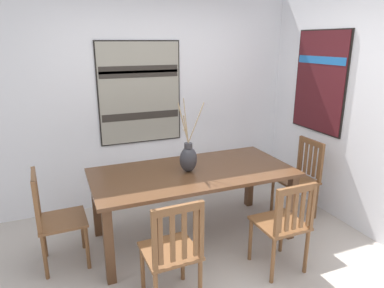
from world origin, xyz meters
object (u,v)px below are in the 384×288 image
at_px(chair_3, 172,251).
at_px(painting_on_side_wall, 320,82).
at_px(chair_2, 284,223).
at_px(chair_0, 55,218).
at_px(chair_1, 300,176).
at_px(centerpiece_vase, 188,157).
at_px(painting_on_back_wall, 140,93).
at_px(dining_table, 193,179).

bearing_deg(chair_3, painting_on_side_wall, 25.73).
xyz_separation_m(chair_2, chair_3, (-1.06, -0.03, 0.01)).
xyz_separation_m(chair_0, chair_1, (2.72, -0.03, 0.01)).
height_order(chair_0, chair_1, chair_0).
relative_size(chair_2, chair_3, 0.96).
relative_size(centerpiece_vase, chair_1, 0.80).
distance_m(centerpiece_vase, chair_3, 1.08).
relative_size(centerpiece_vase, painting_on_back_wall, 0.60).
xyz_separation_m(centerpiece_vase, chair_0, (-1.30, 0.02, -0.42)).
height_order(centerpiece_vase, chair_2, centerpiece_vase).
bearing_deg(centerpiece_vase, chair_0, 179.08).
bearing_deg(centerpiece_vase, chair_1, -0.53).
xyz_separation_m(centerpiece_vase, chair_2, (0.58, -0.84, -0.43)).
relative_size(dining_table, chair_1, 2.22).
bearing_deg(chair_1, chair_2, -135.62).
bearing_deg(chair_2, painting_on_side_wall, 41.21).
distance_m(centerpiece_vase, chair_0, 1.36).
height_order(chair_0, painting_on_side_wall, painting_on_side_wall).
xyz_separation_m(chair_0, chair_2, (1.88, -0.86, -0.00)).
bearing_deg(chair_1, centerpiece_vase, 179.47).
relative_size(centerpiece_vase, painting_on_side_wall, 0.62).
relative_size(chair_2, painting_on_side_wall, 0.74).
xyz_separation_m(chair_0, chair_3, (0.82, -0.89, 0.00)).
distance_m(chair_3, painting_on_side_wall, 2.73).
relative_size(dining_table, painting_on_back_wall, 1.65).
bearing_deg(dining_table, painting_on_side_wall, 7.45).
bearing_deg(dining_table, painting_on_back_wall, 103.17).
xyz_separation_m(centerpiece_vase, chair_1, (1.42, -0.01, -0.42)).
height_order(dining_table, centerpiece_vase, centerpiece_vase).
height_order(dining_table, chair_0, chair_0).
relative_size(chair_3, painting_on_side_wall, 0.77).
xyz_separation_m(chair_1, chair_3, (-1.90, -0.86, -0.00)).
distance_m(chair_1, painting_on_side_wall, 1.16).
height_order(dining_table, chair_2, chair_2).
xyz_separation_m(chair_0, painting_on_side_wall, (3.08, 0.20, 1.08)).
height_order(chair_0, painting_on_back_wall, painting_on_back_wall).
relative_size(chair_2, painting_on_back_wall, 0.72).
xyz_separation_m(chair_2, painting_on_back_wall, (-0.79, 1.92, 0.94)).
bearing_deg(chair_0, chair_2, -24.55).
bearing_deg(chair_1, painting_on_back_wall, 146.08).
bearing_deg(chair_1, painting_on_side_wall, 32.62).
xyz_separation_m(dining_table, chair_2, (0.53, -0.83, -0.18)).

